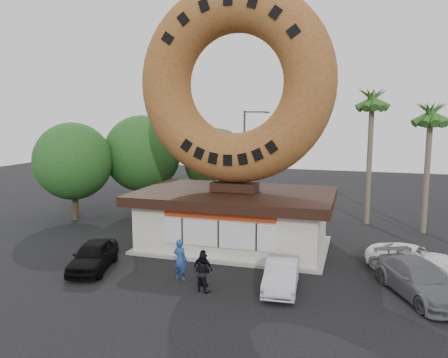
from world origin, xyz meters
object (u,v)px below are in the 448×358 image
object	(u,v)px
giant_donut	(235,84)
car_black	(93,256)
car_grey	(420,280)
donut_shop	(234,217)
person_right	(203,268)
person_left	(180,260)
car_white	(413,258)
person_center	(203,272)
street_lamp	(246,155)
car_silver	(282,274)

from	to	relation	value
giant_donut	car_black	distance (m)	11.85
car_black	car_grey	xyz separation A→B (m)	(15.08, 1.17, 0.03)
donut_shop	car_black	distance (m)	8.16
person_right	car_grey	bearing A→B (deg)	-153.17
person_left	car_white	world-z (taller)	person_left
donut_shop	giant_donut	distance (m)	7.59
person_center	car_grey	world-z (taller)	person_center
giant_donut	car_grey	bearing A→B (deg)	-26.16
person_right	car_grey	distance (m)	9.27
donut_shop	person_right	distance (m)	6.34
person_right	car_white	xyz separation A→B (m)	(9.20, 5.01, -0.24)
car_grey	giant_donut	bearing A→B (deg)	129.58
giant_donut	car_grey	size ratio (longest dim) A/B	2.19
person_left	person_right	bearing A→B (deg)	173.34
street_lamp	person_right	bearing A→B (deg)	-82.43
car_black	car_white	bearing A→B (deg)	1.54
donut_shop	giant_donut	size ratio (longest dim) A/B	1.01
giant_donut	person_left	distance (m)	10.25
giant_donut	person_center	world-z (taller)	giant_donut
person_left	donut_shop	bearing A→B (deg)	-86.30
person_left	car_silver	size ratio (longest dim) A/B	0.49
person_left	car_black	distance (m)	4.67
street_lamp	person_right	size ratio (longest dim) A/B	4.73
donut_shop	car_silver	size ratio (longest dim) A/B	2.82
person_center	car_white	distance (m)	10.60
person_left	car_grey	xyz separation A→B (m)	(10.42, 1.18, -0.24)
person_center	car_black	bearing A→B (deg)	8.77
giant_donut	person_center	distance (m)	10.87
person_right	car_black	bearing A→B (deg)	11.88
person_center	car_black	world-z (taller)	person_center
car_silver	street_lamp	bearing A→B (deg)	105.00
person_center	car_white	bearing A→B (deg)	-131.01
street_lamp	person_center	world-z (taller)	street_lamp
person_center	person_right	xyz separation A→B (m)	(-0.14, 0.48, -0.01)
giant_donut	car_white	bearing A→B (deg)	-7.59
person_center	donut_shop	bearing A→B (deg)	-68.41
person_right	person_center	bearing A→B (deg)	123.06
donut_shop	street_lamp	distance (m)	10.54
street_lamp	car_grey	xyz separation A→B (m)	(11.28, -14.63, -3.75)
donut_shop	car_grey	world-z (taller)	donut_shop
car_grey	person_left	bearing A→B (deg)	162.20
giant_donut	person_center	size ratio (longest dim) A/B	6.51
car_black	car_white	size ratio (longest dim) A/B	0.95
donut_shop	street_lamp	bearing A→B (deg)	100.50
person_left	person_center	distance (m)	1.73
donut_shop	person_left	xyz separation A→B (m)	(-0.99, -5.79, -0.79)
donut_shop	car_black	world-z (taller)	donut_shop
person_left	giant_donut	bearing A→B (deg)	-86.27
car_white	street_lamp	bearing A→B (deg)	61.62
person_right	giant_donut	bearing A→B (deg)	-70.64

